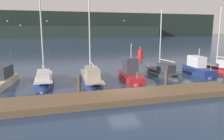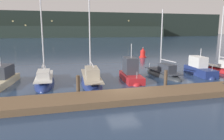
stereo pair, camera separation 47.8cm
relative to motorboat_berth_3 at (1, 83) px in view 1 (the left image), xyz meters
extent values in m
plane|color=navy|center=(10.06, -5.21, -0.26)|extent=(400.00, 400.00, 0.00)
cube|color=brown|center=(10.06, -6.98, -0.04)|extent=(44.92, 2.80, 0.45)
cylinder|color=#4C3D2D|center=(6.39, -5.33, 0.55)|extent=(0.28, 0.28, 1.63)
cylinder|color=#4C3D2D|center=(13.72, -5.33, 0.58)|extent=(0.28, 0.28, 1.68)
ellipsoid|color=beige|center=(-0.02, -0.10, -0.26)|extent=(2.79, 6.13, 1.28)
cube|color=beige|center=(-0.02, -0.10, 0.05)|extent=(2.54, 5.52, 0.61)
cube|color=#333842|center=(0.08, 0.49, 0.91)|extent=(1.66, 2.77, 1.12)
cube|color=black|center=(0.28, 1.65, 1.08)|extent=(1.12, 0.41, 0.50)
ellipsoid|color=navy|center=(3.77, -0.34, -0.26)|extent=(1.87, 6.94, 1.52)
cube|color=silver|center=(3.77, -0.34, 0.43)|extent=(1.57, 5.83, 0.08)
cube|color=silver|center=(3.76, -1.17, 0.79)|extent=(1.10, 2.23, 0.65)
cylinder|color=silver|center=(3.77, 0.21, 4.61)|extent=(0.12, 0.12, 8.38)
cylinder|color=silver|center=(3.76, -1.29, 1.66)|extent=(0.12, 3.01, 0.09)
cylinder|color=silver|center=(3.80, 2.84, 0.68)|extent=(0.04, 0.04, 0.50)
ellipsoid|color=navy|center=(8.08, -1.22, -0.26)|extent=(2.57, 8.45, 1.25)
cube|color=#A39984|center=(8.08, -1.22, 0.42)|extent=(2.16, 7.09, 0.08)
cube|color=#A39984|center=(8.00, -2.22, 0.91)|extent=(1.35, 2.75, 0.90)
cylinder|color=silver|center=(8.13, -0.56, 4.82)|extent=(0.12, 0.12, 8.81)
cylinder|color=silver|center=(7.99, -2.33, 1.74)|extent=(0.38, 3.54, 0.09)
cylinder|color=silver|center=(8.39, 2.59, 0.67)|extent=(0.04, 0.04, 0.50)
ellipsoid|color=red|center=(12.10, -1.38, -0.26)|extent=(2.22, 5.03, 1.25)
cube|color=red|center=(12.10, -1.38, 0.07)|extent=(2.03, 4.53, 0.66)
cube|color=#333842|center=(12.15, -0.89, 1.20)|extent=(1.39, 2.26, 1.60)
cube|color=black|center=(12.25, 0.08, 1.44)|extent=(1.06, 0.40, 0.71)
cylinder|color=silver|center=(12.11, -1.28, 2.70)|extent=(0.07, 0.07, 1.40)
cylinder|color=silver|center=(11.89, -3.42, 0.70)|extent=(0.04, 0.04, 0.60)
ellipsoid|color=#2D3338|center=(16.19, -0.20, -0.26)|extent=(2.34, 6.42, 1.30)
cube|color=#333842|center=(16.19, -0.20, 0.29)|extent=(1.96, 5.39, 0.08)
cube|color=#333842|center=(16.26, -0.95, 0.75)|extent=(1.23, 2.10, 0.83)
cylinder|color=silver|center=(16.14, 0.30, 3.59)|extent=(0.12, 0.12, 6.60)
cylinder|color=silver|center=(16.27, -1.06, 1.53)|extent=(0.35, 2.73, 0.09)
cylinder|color=silver|center=(15.91, 2.67, 0.54)|extent=(0.04, 0.04, 0.50)
ellipsoid|color=navy|center=(20.48, -0.80, -0.26)|extent=(2.17, 5.32, 1.35)
cube|color=navy|center=(20.48, -0.80, 0.16)|extent=(1.98, 4.80, 0.84)
cube|color=silver|center=(20.54, -0.28, 1.17)|extent=(1.34, 2.38, 1.19)
cube|color=black|center=(20.64, 0.75, 1.35)|extent=(1.00, 0.34, 0.54)
cylinder|color=silver|center=(20.49, -0.70, 2.23)|extent=(0.07, 0.07, 0.93)
cylinder|color=silver|center=(20.25, -2.96, 0.88)|extent=(0.04, 0.04, 0.60)
ellipsoid|color=red|center=(24.04, -0.14, -0.26)|extent=(2.64, 6.82, 1.14)
cube|color=silver|center=(24.04, -0.14, 0.39)|extent=(2.22, 5.73, 0.08)
cylinder|color=silver|center=(23.94, 0.38, 3.90)|extent=(0.12, 0.12, 7.03)
cylinder|color=silver|center=(23.49, 2.87, 0.64)|extent=(0.04, 0.04, 0.50)
cylinder|color=red|center=(20.41, 15.38, -0.18)|extent=(1.32, 1.32, 0.16)
cylinder|color=red|center=(20.41, 15.38, 0.44)|extent=(0.88, 0.88, 1.09)
cone|color=red|center=(20.41, 15.38, 1.24)|extent=(0.62, 0.62, 0.50)
sphere|color=#F9EAB7|center=(20.41, 15.38, 1.54)|extent=(0.16, 0.16, 0.16)
cylinder|color=#2D2D33|center=(18.70, -6.44, 0.22)|extent=(0.24, 0.24, 0.06)
cube|color=#1E2823|center=(10.06, 132.48, 7.94)|extent=(240.00, 16.00, 16.40)
cube|color=#26332C|center=(7.07, 122.48, 3.28)|extent=(144.00, 10.00, 7.09)
cube|color=#F4DB8C|center=(60.77, 124.43, 6.29)|extent=(0.80, 0.10, 0.80)
cube|color=#F4DB8C|center=(4.45, 124.43, 10.02)|extent=(0.80, 0.10, 0.80)
cube|color=#F4DB8C|center=(62.62, 124.43, 2.02)|extent=(0.80, 0.10, 0.80)
cube|color=#F4DB8C|center=(14.82, 124.43, 0.95)|extent=(0.80, 0.10, 0.80)
cube|color=#F4DB8C|center=(3.16, 124.43, 5.60)|extent=(0.80, 0.10, 0.80)
cube|color=#F4DB8C|center=(-18.33, 124.43, 9.71)|extent=(0.80, 0.10, 0.80)
cube|color=#F4DB8C|center=(-11.33, 124.43, 7.30)|extent=(0.80, 0.10, 0.80)
cube|color=#F4DB8C|center=(-11.35, 124.43, 3.63)|extent=(0.80, 0.10, 0.80)
cube|color=#F4DB8C|center=(55.63, 124.43, 10.68)|extent=(0.80, 0.10, 0.80)
camera|label=1|loc=(4.28, -21.30, 4.76)|focal=35.00mm
camera|label=2|loc=(4.74, -21.43, 4.76)|focal=35.00mm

